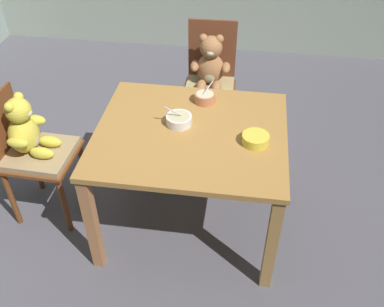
{
  "coord_description": "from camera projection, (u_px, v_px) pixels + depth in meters",
  "views": [
    {
      "loc": [
        0.28,
        -1.94,
        2.21
      ],
      "look_at": [
        0.0,
        0.05,
        0.53
      ],
      "focal_mm": 40.73,
      "sensor_mm": 36.0,
      "label": 1
    }
  ],
  "objects": [
    {
      "name": "dining_table",
      "position": [
        191.0,
        146.0,
        2.52
      ],
      "size": [
        1.08,
        0.94,
        0.73
      ],
      "color": "#A67538",
      "rests_on": "ground_plane"
    },
    {
      "name": "porridge_bowl_terracotta_far_center",
      "position": [
        205.0,
        97.0,
        2.66
      ],
      "size": [
        0.13,
        0.13,
        0.12
      ],
      "color": "#BC724F",
      "rests_on": "dining_table"
    },
    {
      "name": "teddy_chair_near_left",
      "position": [
        30.0,
        141.0,
        2.64
      ],
      "size": [
        0.43,
        0.41,
        0.88
      ],
      "rotation": [
        0.0,
        0.0,
        -0.04
      ],
      "color": "brown",
      "rests_on": "ground_plane"
    },
    {
      "name": "teddy_chair_far_center",
      "position": [
        210.0,
        74.0,
        3.24
      ],
      "size": [
        0.4,
        0.38,
        0.95
      ],
      "rotation": [
        0.0,
        0.0,
        -1.55
      ],
      "color": "brown",
      "rests_on": "ground_plane"
    },
    {
      "name": "ground_plane",
      "position": [
        191.0,
        220.0,
        2.94
      ],
      "size": [
        5.2,
        5.2,
        0.04
      ],
      "color": "#535058"
    },
    {
      "name": "porridge_bowl_yellow_near_right",
      "position": [
        256.0,
        139.0,
        2.35
      ],
      "size": [
        0.15,
        0.15,
        0.05
      ],
      "color": "yellow",
      "rests_on": "dining_table"
    },
    {
      "name": "porridge_bowl_white_center",
      "position": [
        179.0,
        120.0,
        2.49
      ],
      "size": [
        0.16,
        0.15,
        0.13
      ],
      "color": "silver",
      "rests_on": "dining_table"
    }
  ]
}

